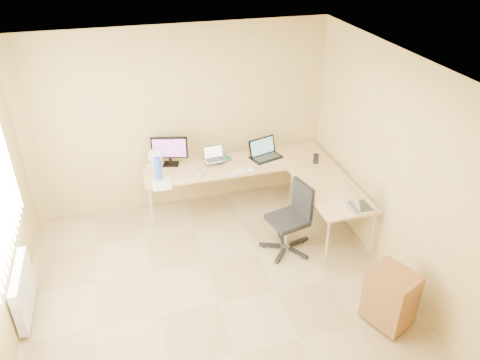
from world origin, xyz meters
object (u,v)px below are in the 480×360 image
object	(u,v)px
keyboard	(240,172)
office_chair	(287,217)
laptop_return	(362,198)
laptop_black	(266,149)
cabinet	(390,297)
monitor	(170,151)
mug	(198,176)
desk_return	(329,212)
laptop_center	(215,154)
desk_fan	(155,158)
water_bottle	(158,169)
desk_main	(238,185)

from	to	relation	value
keyboard	office_chair	bearing A→B (deg)	-82.28
laptop_return	office_chair	size ratio (longest dim) A/B	0.40
laptop_black	office_chair	size ratio (longest dim) A/B	0.46
laptop_black	cabinet	bearing A→B (deg)	-96.49
monitor	mug	distance (m)	0.60
desk_return	mug	bearing A→B (deg)	156.26
monitor	laptop_return	distance (m)	2.65
desk_return	laptop_center	distance (m)	1.75
desk_return	cabinet	bearing A→B (deg)	-91.52
desk_return	office_chair	distance (m)	0.67
desk_fan	laptop_black	bearing A→B (deg)	13.42
laptop_center	office_chair	bearing A→B (deg)	-67.43
desk_return	laptop_black	size ratio (longest dim) A/B	3.00
mug	office_chair	distance (m)	1.30
laptop_return	office_chair	bearing A→B (deg)	65.80
laptop_center	water_bottle	bearing A→B (deg)	-169.97
laptop_black	water_bottle	size ratio (longest dim) A/B	1.36
desk_main	desk_return	world-z (taller)	same
desk_main	cabinet	bearing A→B (deg)	-70.20
water_bottle	office_chair	size ratio (longest dim) A/B	0.34
water_bottle	cabinet	distance (m)	3.22
desk_main	keyboard	xyz separation A→B (m)	(-0.04, -0.28, 0.37)
desk_fan	monitor	bearing A→B (deg)	19.43
laptop_black	desk_main	bearing A→B (deg)	167.47
desk_return	mug	xyz separation A→B (m)	(-1.60, 0.70, 0.41)
monitor	keyboard	world-z (taller)	monitor
desk_return	monitor	world-z (taller)	monitor
mug	laptop_return	distance (m)	2.11
water_bottle	cabinet	bearing A→B (deg)	-49.66
office_chair	cabinet	size ratio (longest dim) A/B	1.49
laptop_black	keyboard	xyz separation A→B (m)	(-0.47, -0.32, -0.13)
monitor	laptop_black	bearing A→B (deg)	6.95
keyboard	desk_return	bearing A→B (deg)	-51.16
office_chair	cabinet	bearing A→B (deg)	-81.32
water_bottle	desk_main	bearing A→B (deg)	8.41
desk_main	laptop_center	xyz separation A→B (m)	(-0.31, 0.06, 0.51)
desk_main	laptop_black	world-z (taller)	laptop_black
monitor	laptop_center	xyz separation A→B (m)	(0.60, -0.14, -0.07)
desk_main	monitor	world-z (taller)	monitor
mug	keyboard	bearing A→B (deg)	1.53
water_bottle	desk_fan	world-z (taller)	water_bottle
keyboard	office_chair	size ratio (longest dim) A/B	0.41
mug	laptop_return	bearing A→B (deg)	-34.19
water_bottle	office_chair	world-z (taller)	water_bottle
keyboard	cabinet	distance (m)	2.53
desk_return	laptop_center	size ratio (longest dim) A/B	4.41
keyboard	desk_fan	distance (m)	1.20
keyboard	water_bottle	size ratio (longest dim) A/B	1.20
desk_main	laptop_black	distance (m)	0.66
laptop_center	laptop_return	world-z (taller)	laptop_return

